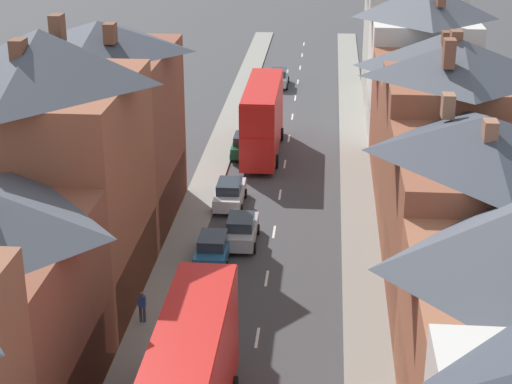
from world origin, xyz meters
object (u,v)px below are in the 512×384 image
at_px(car_parked_right_a, 279,77).
at_px(car_mid_black, 241,230).
at_px(car_near_silver, 230,193).
at_px(car_near_blue, 213,248).
at_px(car_parked_left_b, 245,145).
at_px(pedestrian_mid_right, 142,305).
at_px(double_decker_bus_lead, 262,118).

relative_size(car_parked_right_a, car_mid_black, 1.06).
bearing_deg(car_mid_black, car_parked_right_a, 90.00).
distance_m(car_near_silver, car_parked_right_a, 30.36).
distance_m(car_near_blue, car_near_silver, 8.09).
distance_m(car_parked_left_b, pedestrian_mid_right, 24.99).
distance_m(car_near_silver, car_mid_black, 5.74).
bearing_deg(car_near_blue, double_decker_bus_lead, 85.99).
height_order(car_near_silver, pedestrian_mid_right, pedestrian_mid_right).
relative_size(car_near_blue, car_mid_black, 0.99).
bearing_deg(pedestrian_mid_right, car_parked_left_b, 84.30).
bearing_deg(car_parked_left_b, car_near_silver, -90.00).
bearing_deg(car_parked_left_b, double_decker_bus_lead, 23.35).
xyz_separation_m(car_near_silver, car_mid_black, (1.30, -5.59, 0.00)).
distance_m(double_decker_bus_lead, car_near_blue, 18.56).
bearing_deg(car_parked_left_b, car_parked_right_a, 86.39).
distance_m(car_parked_right_a, pedestrian_mid_right, 45.61).
bearing_deg(pedestrian_mid_right, car_parked_right_a, 85.24).
bearing_deg(car_mid_black, car_parked_left_b, 94.84).
relative_size(car_parked_left_b, pedestrian_mid_right, 2.53).
height_order(double_decker_bus_lead, car_parked_left_b, double_decker_bus_lead).
xyz_separation_m(car_parked_right_a, car_parked_left_b, (-1.30, -20.58, -0.01)).
bearing_deg(double_decker_bus_lead, car_near_blue, -94.01).
height_order(double_decker_bus_lead, car_mid_black, double_decker_bus_lead).
relative_size(double_decker_bus_lead, car_parked_right_a, 2.44).
bearing_deg(car_mid_black, car_near_blue, -117.45).
relative_size(car_near_silver, car_parked_right_a, 0.99).
height_order(car_near_blue, pedestrian_mid_right, pedestrian_mid_right).
bearing_deg(car_near_blue, car_parked_left_b, 90.00).
xyz_separation_m(car_near_silver, car_parked_left_b, (0.00, 9.76, -0.01)).
bearing_deg(car_parked_right_a, car_near_blue, -91.94).
distance_m(car_near_blue, car_mid_black, 2.82).
bearing_deg(car_near_silver, car_near_blue, -90.00).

